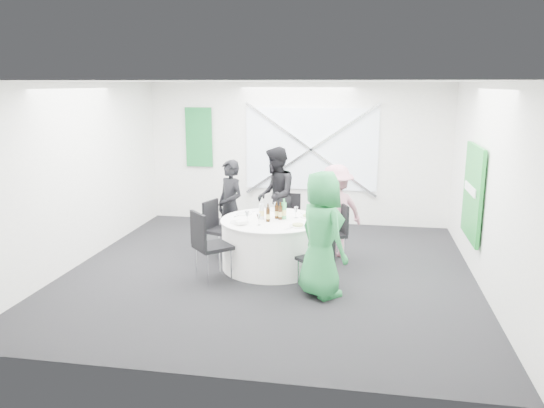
% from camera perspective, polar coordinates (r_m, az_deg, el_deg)
% --- Properties ---
extents(floor, '(6.00, 6.00, 0.00)m').
position_cam_1_polar(floor, '(8.07, -0.25, -7.26)').
color(floor, black).
rests_on(floor, ground).
extents(ceiling, '(6.00, 6.00, 0.00)m').
position_cam_1_polar(ceiling, '(7.57, -0.27, 13.06)').
color(ceiling, white).
rests_on(ceiling, wall_back).
extents(wall_back, '(6.00, 0.00, 6.00)m').
position_cam_1_polar(wall_back, '(10.63, 2.63, 5.42)').
color(wall_back, white).
rests_on(wall_back, floor).
extents(wall_front, '(6.00, 0.00, 6.00)m').
position_cam_1_polar(wall_front, '(4.85, -6.59, -3.68)').
color(wall_front, white).
rests_on(wall_front, floor).
extents(wall_left, '(0.00, 6.00, 6.00)m').
position_cam_1_polar(wall_left, '(8.74, -20.03, 3.03)').
color(wall_left, white).
rests_on(wall_left, floor).
extents(wall_right, '(0.00, 6.00, 6.00)m').
position_cam_1_polar(wall_right, '(7.76, 22.12, 1.70)').
color(wall_right, white).
rests_on(wall_right, floor).
extents(window_panel, '(2.60, 0.03, 1.60)m').
position_cam_1_polar(window_panel, '(10.54, 4.24, 5.89)').
color(window_panel, silver).
rests_on(window_panel, wall_back).
extents(window_brace_a, '(2.63, 0.05, 1.84)m').
position_cam_1_polar(window_brace_a, '(10.50, 4.21, 5.86)').
color(window_brace_a, silver).
rests_on(window_brace_a, window_panel).
extents(window_brace_b, '(2.63, 0.05, 1.84)m').
position_cam_1_polar(window_brace_b, '(10.50, 4.21, 5.86)').
color(window_brace_b, silver).
rests_on(window_brace_b, window_panel).
extents(green_banner, '(0.55, 0.04, 1.20)m').
position_cam_1_polar(green_banner, '(10.98, -7.87, 7.13)').
color(green_banner, '#166E29').
rests_on(green_banner, wall_back).
extents(green_sign, '(0.05, 1.20, 1.40)m').
position_cam_1_polar(green_sign, '(8.36, 20.78, 1.16)').
color(green_sign, '#18842B').
rests_on(green_sign, wall_right).
extents(banquet_table, '(1.56, 1.56, 0.76)m').
position_cam_1_polar(banquet_table, '(8.13, 0.00, -4.26)').
color(banquet_table, white).
rests_on(banquet_table, floor).
extents(chair_back, '(0.44, 0.45, 0.91)m').
position_cam_1_polar(chair_back, '(9.18, 1.73, -1.26)').
color(chair_back, black).
rests_on(chair_back, floor).
extents(chair_back_left, '(0.55, 0.54, 0.93)m').
position_cam_1_polar(chair_back_left, '(8.62, -5.97, -2.20)').
color(chair_back_left, black).
rests_on(chair_back_left, floor).
extents(chair_back_right, '(0.57, 0.56, 0.93)m').
position_cam_1_polar(chair_back_right, '(8.40, 6.86, -2.61)').
color(chair_back_right, black).
rests_on(chair_back_right, floor).
extents(chair_front_right, '(0.56, 0.56, 0.88)m').
position_cam_1_polar(chair_front_right, '(7.21, 5.03, -5.47)').
color(chair_front_right, black).
rests_on(chair_front_right, floor).
extents(chair_front_left, '(0.66, 0.66, 1.03)m').
position_cam_1_polar(chair_front_left, '(7.55, -7.02, -3.92)').
color(chair_front_left, black).
rests_on(chair_front_left, floor).
extents(person_man_back_left, '(0.67, 0.65, 1.55)m').
position_cam_1_polar(person_man_back_left, '(8.86, -4.50, -0.23)').
color(person_man_back_left, black).
rests_on(person_man_back_left, floor).
extents(person_man_back, '(0.56, 0.88, 1.71)m').
position_cam_1_polar(person_man_back, '(9.25, 0.38, 0.89)').
color(person_man_back, black).
rests_on(person_man_back, floor).
extents(person_woman_pink, '(1.07, 0.94, 1.52)m').
position_cam_1_polar(person_woman_pink, '(8.56, 6.87, -0.83)').
color(person_woman_pink, '#C07C8C').
rests_on(person_woman_pink, floor).
extents(person_woman_green, '(0.94, 0.97, 1.68)m').
position_cam_1_polar(person_woman_green, '(6.98, 5.36, -3.26)').
color(person_woman_green, '#23833F').
rests_on(person_woman_green, floor).
extents(plate_back, '(0.25, 0.25, 0.01)m').
position_cam_1_polar(plate_back, '(8.59, 0.53, -0.64)').
color(plate_back, white).
rests_on(plate_back, banquet_table).
extents(plate_back_left, '(0.25, 0.25, 0.01)m').
position_cam_1_polar(plate_back_left, '(8.35, -3.02, -1.06)').
color(plate_back_left, white).
rests_on(plate_back_left, banquet_table).
extents(plate_back_right, '(0.25, 0.25, 0.04)m').
position_cam_1_polar(plate_back_right, '(8.18, 3.93, -1.31)').
color(plate_back_right, white).
rests_on(plate_back_right, banquet_table).
extents(plate_front_right, '(0.25, 0.25, 0.04)m').
position_cam_1_polar(plate_front_right, '(7.64, 2.81, -2.33)').
color(plate_front_right, white).
rests_on(plate_front_right, banquet_table).
extents(plate_front_left, '(0.25, 0.25, 0.01)m').
position_cam_1_polar(plate_front_left, '(7.85, -3.62, -1.97)').
color(plate_front_left, white).
rests_on(plate_front_left, banquet_table).
extents(napkin, '(0.19, 0.18, 0.04)m').
position_cam_1_polar(napkin, '(7.72, -3.32, -2.00)').
color(napkin, white).
rests_on(napkin, plate_front_left).
extents(beer_bottle_a, '(0.06, 0.06, 0.25)m').
position_cam_1_polar(beer_bottle_a, '(8.01, -0.45, -1.02)').
color(beer_bottle_a, '#3B200A').
rests_on(beer_bottle_a, banquet_table).
extents(beer_bottle_b, '(0.06, 0.06, 0.26)m').
position_cam_1_polar(beer_bottle_b, '(8.06, 0.50, -0.88)').
color(beer_bottle_b, '#3B200A').
rests_on(beer_bottle_b, banquet_table).
extents(beer_bottle_c, '(0.06, 0.06, 0.27)m').
position_cam_1_polar(beer_bottle_c, '(8.00, 0.90, -0.96)').
color(beer_bottle_c, '#3B200A').
rests_on(beer_bottle_c, banquet_table).
extents(beer_bottle_d, '(0.06, 0.06, 0.26)m').
position_cam_1_polar(beer_bottle_d, '(7.88, -0.43, -1.21)').
color(beer_bottle_d, '#3B200A').
rests_on(beer_bottle_d, banquet_table).
extents(green_water_bottle, '(0.08, 0.08, 0.31)m').
position_cam_1_polar(green_water_bottle, '(8.03, 1.30, -0.75)').
color(green_water_bottle, '#41A95A').
rests_on(green_water_bottle, banquet_table).
extents(clear_water_bottle, '(0.08, 0.08, 0.30)m').
position_cam_1_polar(clear_water_bottle, '(8.02, -1.13, -0.83)').
color(clear_water_bottle, silver).
rests_on(clear_water_bottle, banquet_table).
extents(wine_glass_a, '(0.07, 0.07, 0.17)m').
position_cam_1_polar(wine_glass_a, '(8.11, 2.59, -0.63)').
color(wine_glass_a, white).
rests_on(wine_glass_a, banquet_table).
extents(wine_glass_b, '(0.07, 0.07, 0.17)m').
position_cam_1_polar(wine_glass_b, '(7.84, -2.70, -1.09)').
color(wine_glass_b, white).
rests_on(wine_glass_b, banquet_table).
extents(wine_glass_c, '(0.07, 0.07, 0.17)m').
position_cam_1_polar(wine_glass_c, '(7.68, -1.44, -1.38)').
color(wine_glass_c, white).
rests_on(wine_glass_c, banquet_table).
extents(wine_glass_d, '(0.07, 0.07, 0.17)m').
position_cam_1_polar(wine_glass_d, '(8.40, 0.40, -0.14)').
color(wine_glass_d, white).
rests_on(wine_glass_d, banquet_table).
extents(fork_a, '(0.09, 0.13, 0.01)m').
position_cam_1_polar(fork_a, '(8.10, 4.05, -1.54)').
color(fork_a, silver).
rests_on(fork_a, banquet_table).
extents(knife_a, '(0.08, 0.14, 0.01)m').
position_cam_1_polar(knife_a, '(8.35, 3.29, -1.10)').
color(knife_a, silver).
rests_on(knife_a, banquet_table).
extents(fork_b, '(0.10, 0.13, 0.01)m').
position_cam_1_polar(fork_b, '(7.52, 1.82, -2.65)').
color(fork_b, silver).
rests_on(fork_b, banquet_table).
extents(knife_b, '(0.10, 0.13, 0.01)m').
position_cam_1_polar(knife_b, '(7.78, 3.75, -2.14)').
color(knife_b, silver).
rests_on(knife_b, banquet_table).
extents(fork_c, '(0.10, 0.13, 0.01)m').
position_cam_1_polar(fork_c, '(8.53, -1.79, -0.79)').
color(fork_c, silver).
rests_on(fork_c, banquet_table).
extents(knife_c, '(0.08, 0.14, 0.01)m').
position_cam_1_polar(knife_c, '(8.23, -3.78, -1.31)').
color(knife_c, silver).
rests_on(knife_c, banquet_table).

